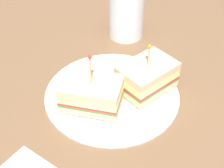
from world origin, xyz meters
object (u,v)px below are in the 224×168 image
plate (112,94)px  sandwich_half_front (92,93)px  drink_glass (126,16)px  sandwich_half_back (147,76)px

plate → sandwich_half_front: 5.44cm
plate → sandwich_half_front: bearing=76.0°
plate → sandwich_half_front: (1.12, 4.48, 2.88)cm
drink_glass → sandwich_half_front: bearing=109.7°
plate → drink_glass: (9.38, -18.58, 4.39)cm
sandwich_half_back → drink_glass: bearing=-44.9°
sandwich_half_front → drink_glass: size_ratio=1.10×
sandwich_half_front → sandwich_half_back: size_ratio=1.06×
plate → sandwich_half_back: size_ratio=2.18×
drink_glass → plate: bearing=116.8°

